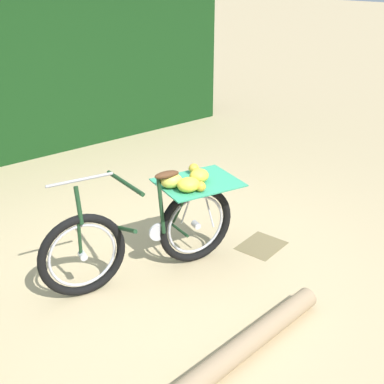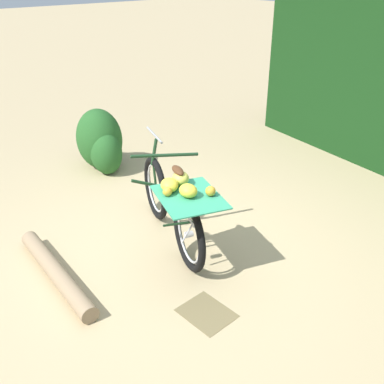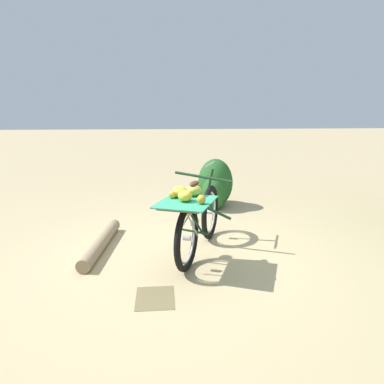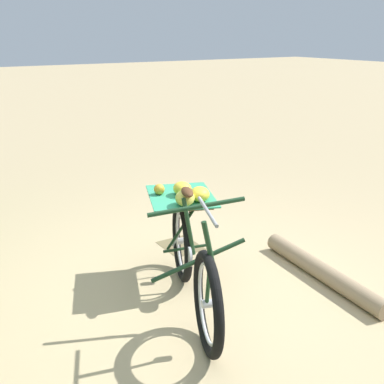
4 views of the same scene
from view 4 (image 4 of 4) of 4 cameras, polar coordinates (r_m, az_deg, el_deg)
name	(u,v)px [view 4 (image 4 of 4)]	position (r m, az deg, el deg)	size (l,w,h in m)	color
ground_plane	(194,293)	(4.18, 0.26, -11.90)	(60.00, 60.00, 0.00)	tan
bicycle	(191,251)	(3.83, -0.08, -6.98)	(1.76, 0.98, 1.03)	black
fallen_log	(322,271)	(4.51, 15.15, -9.06)	(0.16, 0.16, 1.46)	#937A5B
leaf_litter_patch	(181,246)	(5.03, -1.34, -6.37)	(0.44, 0.36, 0.01)	olive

